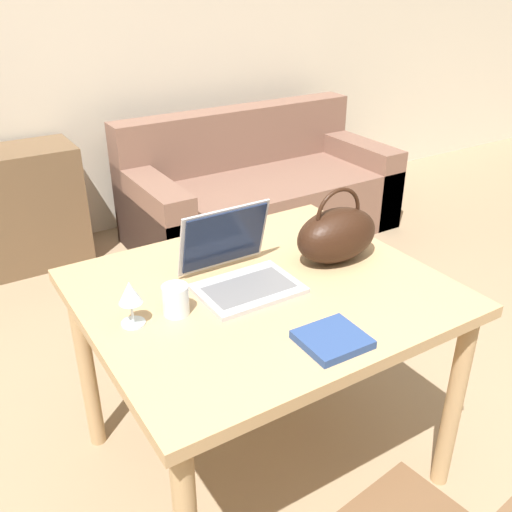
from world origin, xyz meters
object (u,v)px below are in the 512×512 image
Objects in this scene: couch at (259,194)px; laptop at (237,264)px; drinking_glass at (176,300)px; wine_glass at (130,295)px; handbag at (337,234)px.

laptop is (-1.17, -1.71, 0.55)m from couch.
couch is at bearing 51.48° from drinking_glass.
laptop is at bearing 8.11° from wine_glass.
handbag is (0.37, -0.05, 0.03)m from laptop.
laptop is at bearing -124.30° from couch.
handbag reaches higher than couch.
wine_glass reaches higher than drinking_glass.
handbag is (-0.79, -1.76, 0.58)m from couch.
laptop reaches higher than drinking_glass.
laptop is at bearing 172.59° from handbag.
couch is 5.65× the size of laptop.
wine_glass is (-0.13, 0.02, 0.05)m from drinking_glass.
laptop is 2.28× the size of wine_glass.
drinking_glass reaches higher than couch.
drinking_glass is at bearing -128.52° from couch.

